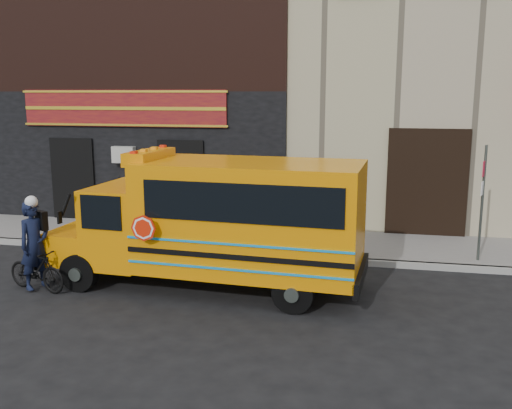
{
  "coord_description": "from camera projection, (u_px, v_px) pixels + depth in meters",
  "views": [
    {
      "loc": [
        2.53,
        -10.95,
        4.13
      ],
      "look_at": [
        -0.14,
        1.85,
        1.55
      ],
      "focal_mm": 40.0,
      "sensor_mm": 36.0,
      "label": 1
    }
  ],
  "objects": [
    {
      "name": "sidewalk",
      "position": [
        278.0,
        241.0,
        15.75
      ],
      "size": [
        40.0,
        3.0,
        0.15
      ],
      "primitive_type": "cube",
      "color": "slate",
      "rests_on": "ground"
    },
    {
      "name": "school_bus",
      "position": [
        220.0,
        219.0,
        11.95
      ],
      "size": [
        7.02,
        2.59,
        2.92
      ],
      "color": "black",
      "rests_on": "ground"
    },
    {
      "name": "bicycle",
      "position": [
        36.0,
        270.0,
        12.0
      ],
      "size": [
        1.58,
        0.8,
        0.91
      ],
      "primitive_type": "imported",
      "rotation": [
        0.0,
        0.0,
        1.31
      ],
      "color": "black",
      "rests_on": "ground"
    },
    {
      "name": "building",
      "position": [
        307.0,
        36.0,
        20.69
      ],
      "size": [
        20.0,
        10.7,
        12.0
      ],
      "color": "tan",
      "rests_on": "sidewalk"
    },
    {
      "name": "curb",
      "position": [
        268.0,
        257.0,
        14.31
      ],
      "size": [
        40.0,
        0.2,
        0.15
      ],
      "primitive_type": "cube",
      "color": "gray",
      "rests_on": "ground"
    },
    {
      "name": "sign_pole",
      "position": [
        482.0,
        200.0,
        13.46
      ],
      "size": [
        0.11,
        0.25,
        2.93
      ],
      "color": "#454E48",
      "rests_on": "ground"
    },
    {
      "name": "ground",
      "position": [
        244.0,
        295.0,
        11.83
      ],
      "size": [
        120.0,
        120.0,
        0.0
      ],
      "primitive_type": "plane",
      "color": "black",
      "rests_on": "ground"
    },
    {
      "name": "cyclist",
      "position": [
        35.0,
        247.0,
        11.95
      ],
      "size": [
        0.69,
        0.81,
        1.87
      ],
      "primitive_type": "imported",
      "rotation": [
        0.0,
        0.0,
        1.14
      ],
      "color": "black",
      "rests_on": "ground"
    }
  ]
}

